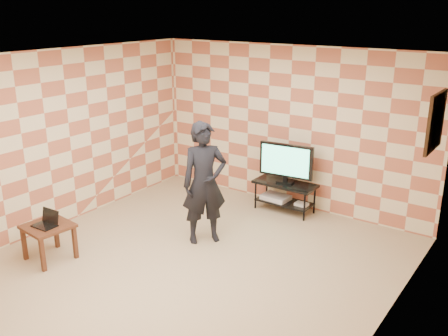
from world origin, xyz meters
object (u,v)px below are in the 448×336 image
Objects in this scene: tv_stand at (285,190)px; tv at (286,162)px; side_table at (48,231)px; person at (204,183)px.

tv_stand is 0.50m from tv.
tv_stand is 3.76m from side_table.
tv is at bearing 61.16° from side_table.
person is at bearing -104.87° from tv.
person is (-0.43, -1.63, 0.52)m from tv_stand.
tv_stand is at bearing 83.28° from tv.
person reaches higher than tv_stand.
side_table is (-1.81, -3.29, -0.46)m from tv.
tv_stand is at bearing 23.80° from person.
side_table is 2.21m from person.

